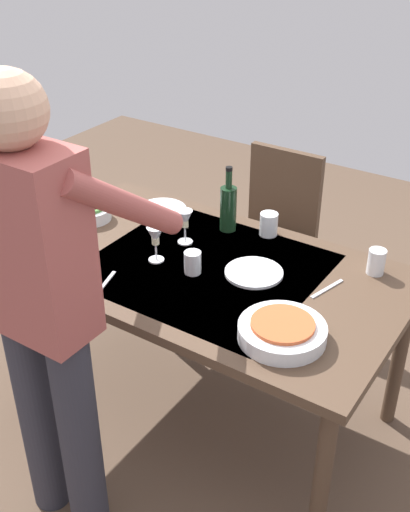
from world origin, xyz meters
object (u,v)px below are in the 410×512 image
(wine_bottle, at_px, (228,207))
(wine_glass_right, at_px, (155,238))
(chair_near, at_px, (274,226))
(water_cup_near_right, at_px, (269,224))
(water_cup_far_left, at_px, (23,246))
(serving_bowl_pasta, at_px, (282,331))
(wine_glass_left, at_px, (185,221))
(side_bowl_salad, at_px, (91,213))
(water_cup_far_right, at_px, (193,262))
(person_server, at_px, (43,301))
(dinner_plate_near, at_px, (162,209))
(dining_table, at_px, (205,282))
(water_cup_near_left, at_px, (376,262))
(dinner_plate_far, at_px, (254,273))

(wine_bottle, bearing_deg, wine_glass_right, 74.99)
(chair_near, distance_m, wine_glass_right, 0.97)
(wine_bottle, bearing_deg, water_cup_near_right, -161.75)
(water_cup_far_left, relative_size, serving_bowl_pasta, 0.34)
(wine_glass_left, height_order, serving_bowl_pasta, wine_glass_left)
(wine_bottle, distance_m, side_bowl_salad, 0.63)
(water_cup_far_right, bearing_deg, wine_bottle, -79.31)
(wine_bottle, height_order, water_cup_near_right, wine_bottle)
(person_server, relative_size, dinner_plate_near, 7.34)
(wine_glass_left, relative_size, serving_bowl_pasta, 0.50)
(wine_glass_left, height_order, water_cup_far_left, wine_glass_left)
(wine_glass_right, height_order, serving_bowl_pasta, wine_glass_right)
(person_server, xyz_separation_m, wine_glass_right, (0.07, -0.66, -0.10))
(dining_table, relative_size, person_server, 0.94)
(water_cup_near_left, distance_m, water_cup_near_right, 0.50)
(dining_table, xyz_separation_m, water_cup_far_left, (0.66, 0.35, 0.13))
(water_cup_near_left, bearing_deg, side_bowl_salad, 12.30)
(dining_table, height_order, serving_bowl_pasta, serving_bowl_pasta)
(wine_bottle, bearing_deg, chair_near, -86.23)
(water_cup_far_right, distance_m, side_bowl_salad, 0.65)
(person_server, bearing_deg, chair_near, -90.08)
(wine_bottle, xyz_separation_m, side_bowl_salad, (0.57, 0.26, -0.08))
(person_server, relative_size, wine_bottle, 5.71)
(dining_table, xyz_separation_m, water_cup_far_right, (0.02, 0.06, 0.12))
(dining_table, distance_m, wine_glass_right, 0.27)
(wine_glass_left, bearing_deg, chair_near, -94.37)
(water_cup_far_right, height_order, dinner_plate_near, water_cup_far_right)
(chair_near, xyz_separation_m, dinner_plate_near, (0.32, 0.54, 0.23))
(wine_bottle, xyz_separation_m, wine_glass_left, (0.09, 0.20, -0.01))
(person_server, distance_m, wine_bottle, 1.05)
(chair_near, relative_size, wine_glass_right, 6.03)
(dining_table, xyz_separation_m, chair_near, (0.12, -0.84, -0.15))
(dining_table, xyz_separation_m, person_server, (0.13, 0.72, 0.28))
(wine_glass_right, distance_m, dinner_plate_near, 0.46)
(serving_bowl_pasta, bearing_deg, water_cup_near_left, -101.15)
(water_cup_near_right, distance_m, water_cup_far_left, 1.03)
(chair_near, distance_m, side_bowl_salad, 0.98)
(dinner_plate_near, relative_size, dinner_plate_far, 1.00)
(wine_glass_right, bearing_deg, water_cup_far_right, -178.07)
(wine_glass_left, height_order, water_cup_near_right, wine_glass_left)
(water_cup_far_left, bearing_deg, water_cup_near_left, -151.46)
(water_cup_far_left, bearing_deg, side_bowl_salad, -90.14)
(wine_glass_left, distance_m, dinner_plate_far, 0.39)
(water_cup_far_left, relative_size, dinner_plate_near, 0.45)
(person_server, relative_size, water_cup_near_left, 16.39)
(wine_bottle, relative_size, side_bowl_salad, 1.64)
(water_cup_near_right, bearing_deg, person_server, 79.26)
(wine_glass_right, relative_size, water_cup_far_right, 1.65)
(wine_glass_left, relative_size, water_cup_far_right, 1.65)
(wine_glass_right, bearing_deg, water_cup_far_left, 30.78)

